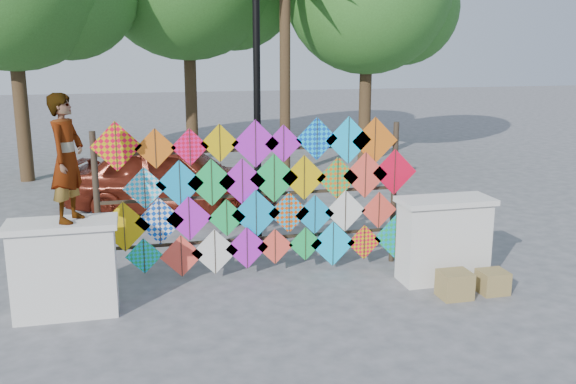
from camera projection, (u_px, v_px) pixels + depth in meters
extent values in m
plane|color=gray|center=(265.00, 291.00, 9.31)|extent=(80.00, 80.00, 0.00)
cube|color=silver|center=(65.00, 271.00, 8.37)|extent=(1.30, 0.55, 1.20)
cube|color=silver|center=(61.00, 224.00, 8.22)|extent=(1.40, 0.65, 0.08)
cube|color=silver|center=(443.00, 242.00, 9.60)|extent=(1.30, 0.55, 1.20)
cube|color=silver|center=(446.00, 201.00, 9.46)|extent=(1.40, 0.65, 0.08)
cylinder|color=#2D2319|center=(98.00, 210.00, 9.28)|extent=(0.09, 0.09, 2.30)
cylinder|color=#2D2319|center=(394.00, 193.00, 10.33)|extent=(0.09, 0.09, 2.30)
cube|color=#2D2319|center=(254.00, 239.00, 9.94)|extent=(4.60, 0.04, 0.04)
cube|color=#2D2319|center=(254.00, 195.00, 9.78)|extent=(4.60, 0.04, 0.04)
cube|color=#2D2319|center=(253.00, 150.00, 9.63)|extent=(4.60, 0.04, 0.04)
cube|color=#D8AC08|center=(116.00, 146.00, 9.09)|extent=(0.72, 0.01, 0.72)
cube|color=#2D2319|center=(116.00, 146.00, 9.08)|extent=(0.01, 0.01, 0.71)
cube|color=#D76113|center=(155.00, 149.00, 9.22)|extent=(0.60, 0.01, 0.60)
cube|color=#2D2319|center=(155.00, 149.00, 9.21)|extent=(0.01, 0.01, 0.58)
cube|color=#F1166F|center=(190.00, 147.00, 9.34)|extent=(0.56, 0.01, 0.56)
cube|color=#2D2319|center=(190.00, 147.00, 9.32)|extent=(0.01, 0.01, 0.55)
cube|color=#D8AC08|center=(220.00, 143.00, 9.43)|extent=(0.57, 0.01, 0.57)
cube|color=#2D2319|center=(220.00, 143.00, 9.41)|extent=(0.01, 0.01, 0.56)
cube|color=#B91BCB|center=(255.00, 144.00, 9.55)|extent=(0.73, 0.01, 0.73)
cube|color=#2D2319|center=(256.00, 144.00, 9.54)|extent=(0.01, 0.01, 0.71)
cube|color=#B91BCB|center=(284.00, 144.00, 9.66)|extent=(0.58, 0.01, 0.58)
cube|color=#2D2319|center=(284.00, 144.00, 9.64)|extent=(0.01, 0.01, 0.57)
cube|color=#0BC0FF|center=(317.00, 139.00, 9.76)|extent=(0.66, 0.01, 0.66)
cube|color=#2D2319|center=(317.00, 139.00, 9.75)|extent=(0.01, 0.01, 0.65)
cube|color=#0BC0FF|center=(349.00, 140.00, 9.89)|extent=(0.74, 0.01, 0.74)
cube|color=#2D2319|center=(349.00, 140.00, 9.88)|extent=(0.01, 0.01, 0.73)
cube|color=#D76113|center=(375.00, 141.00, 9.99)|extent=(0.75, 0.01, 0.75)
cube|color=#2D2319|center=(375.00, 141.00, 9.98)|extent=(0.01, 0.01, 0.74)
cube|color=silver|center=(145.00, 188.00, 9.27)|extent=(0.63, 0.01, 0.63)
cube|color=#2D2319|center=(145.00, 188.00, 9.26)|extent=(0.01, 0.01, 0.62)
cube|color=#0D9AD7|center=(180.00, 184.00, 9.38)|extent=(0.70, 0.01, 0.70)
cube|color=#2D2319|center=(180.00, 184.00, 9.37)|extent=(0.01, 0.01, 0.69)
cube|color=green|center=(212.00, 183.00, 9.49)|extent=(0.72, 0.01, 0.72)
cube|color=#2D2319|center=(212.00, 183.00, 9.48)|extent=(0.01, 0.01, 0.71)
cube|color=#B91BCB|center=(242.00, 182.00, 9.59)|extent=(0.71, 0.01, 0.71)
cube|color=#2D2319|center=(242.00, 182.00, 9.58)|extent=(0.01, 0.01, 0.70)
cube|color=green|center=(274.00, 178.00, 9.70)|extent=(0.75, 0.01, 0.75)
cube|color=#2D2319|center=(274.00, 178.00, 9.69)|extent=(0.01, 0.01, 0.74)
cube|color=#D8AC08|center=(304.00, 178.00, 9.81)|extent=(0.70, 0.01, 0.70)
cube|color=#2D2319|center=(304.00, 178.00, 9.80)|extent=(0.01, 0.01, 0.69)
cube|color=green|center=(338.00, 178.00, 9.94)|extent=(0.68, 0.01, 0.68)
cube|color=#2D2319|center=(338.00, 179.00, 9.93)|extent=(0.01, 0.01, 0.67)
cube|color=#FA4836|center=(365.00, 175.00, 10.04)|extent=(0.74, 0.01, 0.74)
cube|color=#2D2319|center=(366.00, 175.00, 10.03)|extent=(0.01, 0.01, 0.72)
cube|color=red|center=(395.00, 172.00, 10.15)|extent=(0.74, 0.01, 0.74)
cube|color=#2D2319|center=(395.00, 172.00, 10.13)|extent=(0.01, 0.01, 0.73)
cube|color=#D8AC08|center=(124.00, 227.00, 9.29)|extent=(0.75, 0.01, 0.75)
cube|color=#2D2319|center=(124.00, 227.00, 9.27)|extent=(0.01, 0.01, 0.74)
cube|color=#0843C1|center=(160.00, 221.00, 9.39)|extent=(0.71, 0.01, 0.71)
cube|color=#2D2319|center=(160.00, 221.00, 9.38)|extent=(0.01, 0.01, 0.70)
cube|color=#B91BCB|center=(189.00, 219.00, 9.49)|extent=(0.68, 0.01, 0.68)
cube|color=#2D2319|center=(189.00, 219.00, 9.47)|extent=(0.01, 0.01, 0.67)
cube|color=green|center=(227.00, 218.00, 9.62)|extent=(0.58, 0.01, 0.58)
cube|color=#2D2319|center=(227.00, 218.00, 9.61)|extent=(0.01, 0.01, 0.57)
cube|color=#0D9AD7|center=(256.00, 214.00, 9.71)|extent=(0.75, 0.01, 0.75)
cube|color=#2D2319|center=(256.00, 214.00, 9.70)|extent=(0.01, 0.01, 0.74)
cube|color=#0D9AD7|center=(289.00, 212.00, 9.83)|extent=(0.65, 0.01, 0.65)
cube|color=#2D2319|center=(289.00, 213.00, 9.82)|extent=(0.01, 0.01, 0.64)
cube|color=#0D9AD7|center=(315.00, 215.00, 9.94)|extent=(0.63, 0.01, 0.63)
cube|color=#2D2319|center=(315.00, 215.00, 9.93)|extent=(0.01, 0.01, 0.62)
cube|color=silver|center=(345.00, 211.00, 10.05)|extent=(0.67, 0.01, 0.67)
cube|color=#2D2319|center=(346.00, 211.00, 10.04)|extent=(0.01, 0.01, 0.66)
cube|color=#FA4836|center=(379.00, 210.00, 10.18)|extent=(0.60, 0.01, 0.60)
cube|color=#2D2319|center=(379.00, 210.00, 10.17)|extent=(0.01, 0.01, 0.59)
cube|color=green|center=(144.00, 256.00, 9.41)|extent=(0.54, 0.01, 0.54)
cube|color=#2D2319|center=(144.00, 256.00, 9.40)|extent=(0.01, 0.01, 0.53)
cube|color=#FA4836|center=(181.00, 256.00, 9.54)|extent=(0.65, 0.01, 0.65)
cube|color=#2D2319|center=(182.00, 256.00, 9.53)|extent=(0.01, 0.01, 0.64)
cube|color=silver|center=(215.00, 252.00, 9.65)|extent=(0.71, 0.01, 0.71)
cube|color=#2D2319|center=(215.00, 252.00, 9.64)|extent=(0.01, 0.01, 0.69)
cube|color=#B91BCB|center=(247.00, 248.00, 9.76)|extent=(0.66, 0.01, 0.66)
cube|color=#2D2319|center=(247.00, 248.00, 9.75)|extent=(0.01, 0.01, 0.65)
cube|color=#FA4836|center=(275.00, 246.00, 9.86)|extent=(0.57, 0.01, 0.57)
cube|color=#2D2319|center=(275.00, 247.00, 9.85)|extent=(0.01, 0.01, 0.56)
cube|color=green|center=(305.00, 244.00, 9.97)|extent=(0.54, 0.01, 0.54)
cube|color=#2D2319|center=(306.00, 244.00, 9.96)|extent=(0.01, 0.01, 0.53)
cube|color=#0BC0FF|center=(333.00, 244.00, 10.08)|extent=(0.73, 0.01, 0.73)
cube|color=#2D2319|center=(333.00, 244.00, 10.07)|extent=(0.01, 0.01, 0.72)
cube|color=red|center=(364.00, 242.00, 10.20)|extent=(0.57, 0.01, 0.57)
cube|color=#2D2319|center=(364.00, 242.00, 10.19)|extent=(0.01, 0.01, 0.56)
cube|color=green|center=(395.00, 237.00, 10.31)|extent=(0.73, 0.01, 0.73)
cube|color=#2D2319|center=(396.00, 237.00, 10.30)|extent=(0.01, 0.01, 0.72)
cylinder|color=#4C3920|center=(21.00, 107.00, 16.37)|extent=(0.36, 0.36, 3.85)
cylinder|color=#4C3920|center=(191.00, 93.00, 19.26)|extent=(0.36, 0.36, 4.12)
cylinder|color=#4C3920|center=(365.00, 103.00, 19.05)|extent=(0.36, 0.36, 3.58)
sphere|color=#2B5B1C|center=(402.00, 8.00, 18.98)|extent=(3.36, 3.36, 3.36)
cylinder|color=#4C3920|center=(285.00, 73.00, 16.77)|extent=(0.28, 0.28, 5.50)
imported|color=#99999E|center=(67.00, 158.00, 8.06)|extent=(0.58, 0.70, 1.64)
imported|color=#5C1B0F|center=(174.00, 178.00, 13.45)|extent=(4.78, 3.03, 1.51)
cylinder|color=black|center=(257.00, 129.00, 10.80)|extent=(0.12, 0.12, 4.20)
cube|color=olive|center=(455.00, 285.00, 9.02)|extent=(0.43, 0.38, 0.38)
cube|color=olive|center=(493.00, 282.00, 9.20)|extent=(0.39, 0.36, 0.33)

